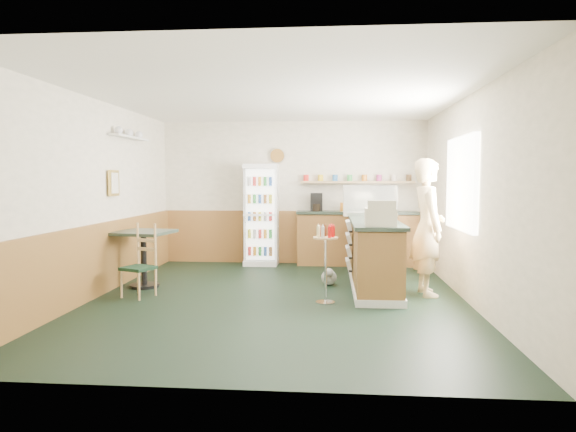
# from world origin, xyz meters

# --- Properties ---
(ground) EXTENTS (6.00, 6.00, 0.00)m
(ground) POSITION_xyz_m (0.00, 0.00, 0.00)
(ground) COLOR black
(ground) RESTS_ON ground
(room_envelope) EXTENTS (5.04, 6.02, 2.72)m
(room_envelope) POSITION_xyz_m (-0.23, 0.73, 1.52)
(room_envelope) COLOR silver
(room_envelope) RESTS_ON ground
(service_counter) EXTENTS (0.68, 3.01, 1.01)m
(service_counter) POSITION_xyz_m (1.35, 1.07, 0.46)
(service_counter) COLOR #985E31
(service_counter) RESTS_ON ground
(back_counter) EXTENTS (2.24, 0.42, 1.69)m
(back_counter) POSITION_xyz_m (1.19, 2.80, 0.55)
(back_counter) COLOR #985E31
(back_counter) RESTS_ON ground
(drinks_fridge) EXTENTS (0.62, 0.53, 1.89)m
(drinks_fridge) POSITION_xyz_m (-0.58, 2.74, 0.94)
(drinks_fridge) COLOR white
(drinks_fridge) RESTS_ON ground
(display_case) EXTENTS (0.87, 0.45, 0.49)m
(display_case) POSITION_xyz_m (1.35, 1.69, 1.25)
(display_case) COLOR silver
(display_case) RESTS_ON service_counter
(cash_register) EXTENTS (0.41, 0.43, 0.23)m
(cash_register) POSITION_xyz_m (1.35, -0.13, 1.12)
(cash_register) COLOR beige
(cash_register) RESTS_ON service_counter
(shopkeeper) EXTENTS (0.52, 0.67, 1.89)m
(shopkeeper) POSITION_xyz_m (2.05, 0.41, 0.95)
(shopkeeper) COLOR tan
(shopkeeper) RESTS_ON ground
(condiment_stand) EXTENTS (0.32, 0.32, 1.01)m
(condiment_stand) POSITION_xyz_m (0.65, -0.19, 0.66)
(condiment_stand) COLOR silver
(condiment_stand) RESTS_ON ground
(newspaper_rack) EXTENTS (0.09, 0.48, 0.75)m
(newspaper_rack) POSITION_xyz_m (0.99, 1.00, 0.60)
(newspaper_rack) COLOR black
(newspaper_rack) RESTS_ON ground
(cafe_table) EXTENTS (0.88, 0.88, 0.84)m
(cafe_table) POSITION_xyz_m (-2.05, 0.58, 0.59)
(cafe_table) COLOR black
(cafe_table) RESTS_ON ground
(cafe_chair) EXTENTS (0.48, 0.49, 1.00)m
(cafe_chair) POSITION_xyz_m (-1.90, 0.03, 0.52)
(cafe_chair) COLOR black
(cafe_chair) RESTS_ON ground
(dog_doorstop) EXTENTS (0.23, 0.30, 0.28)m
(dog_doorstop) POSITION_xyz_m (0.69, 0.93, 0.13)
(dog_doorstop) COLOR #979892
(dog_doorstop) RESTS_ON ground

